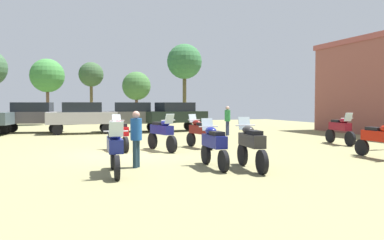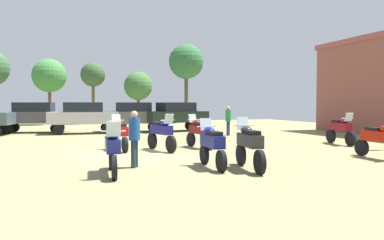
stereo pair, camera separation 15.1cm
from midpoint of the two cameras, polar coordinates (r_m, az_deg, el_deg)
The scene contains 19 objects.
ground_plane at distance 14.42m, azimuth -9.27°, elevation -5.15°, with size 44.00×52.00×0.02m.
motorcycle_1 at distance 18.64m, azimuth 22.15°, elevation -1.27°, with size 0.63×2.17×1.50m.
motorcycle_2 at distance 15.05m, azimuth -4.44°, elevation -1.92°, with size 0.76×2.24×1.51m.
motorcycle_4 at distance 15.38m, azimuth -10.79°, elevation -1.97°, with size 0.62×2.12×1.46m.
motorcycle_5 at distance 11.03m, azimuth 3.48°, elevation -3.69°, with size 0.62×2.09×1.46m.
motorcycle_6 at distance 10.87m, azimuth 9.21°, elevation -3.68°, with size 0.66×2.21×1.50m.
motorcycle_7 at distance 15.96m, azimuth 1.43°, elevation -1.78°, with size 0.71×2.10×1.45m.
motorcycle_8 at distance 10.19m, azimuth -11.73°, elevation -4.22°, with size 0.62×2.22×1.46m.
motorcycle_9 at distance 14.38m, azimuth 27.18°, elevation -2.55°, with size 0.62×2.16×1.44m.
car_3 at distance 25.65m, azimuth -8.80°, elevation 0.83°, with size 4.54×2.48×2.00m.
car_4 at distance 25.63m, azimuth -2.29°, elevation 0.86°, with size 4.55×2.54×2.00m.
car_5 at distance 26.58m, azimuth -22.97°, elevation 0.72°, with size 4.55×2.53×2.00m.
car_6 at distance 24.61m, azimuth -16.27°, elevation 0.69°, with size 4.36×1.95×2.00m.
person_1 at distance 22.33m, azimuth 5.79°, elevation 0.26°, with size 0.48×0.48×1.77m.
person_2 at distance 11.15m, azimuth -8.48°, elevation -2.24°, with size 0.48×0.48×1.69m.
tree_3 at distance 36.17m, azimuth -21.01°, elevation 6.36°, with size 3.03×3.03×5.98m.
tree_4 at distance 36.30m, azimuth -14.89°, elevation 6.69°, with size 2.30×2.30×5.82m.
tree_5 at distance 36.56m, azimuth -8.17°, elevation 5.18°, with size 2.77×2.77×5.04m.
tree_8 at distance 37.89m, azimuth -0.78°, elevation 8.91°, with size 3.53×3.53×7.96m.
Camera 2 is at (-2.53, -14.08, 1.92)m, focal length 34.63 mm.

